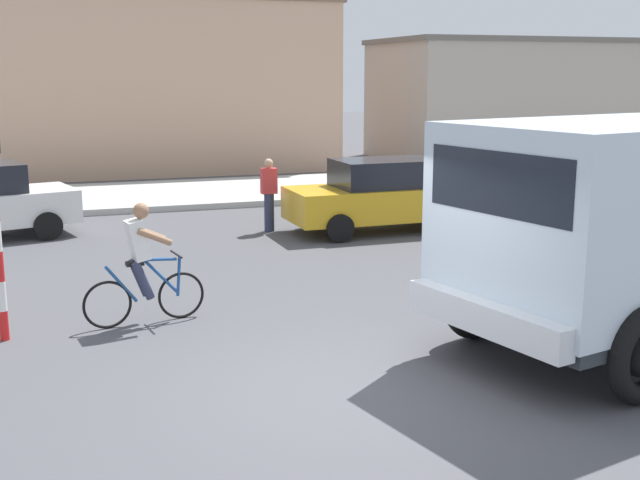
# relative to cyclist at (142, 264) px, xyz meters

# --- Properties ---
(ground_plane) EXTENTS (120.00, 120.00, 0.00)m
(ground_plane) POSITION_rel_cyclist_xyz_m (1.83, -3.29, -0.86)
(ground_plane) COLOR #4C4C51
(sidewalk_far) EXTENTS (80.00, 5.00, 0.16)m
(sidewalk_far) POSITION_rel_cyclist_xyz_m (1.83, 11.70, -0.78)
(sidewalk_far) COLOR #ADADA8
(sidewalk_far) RESTS_ON ground
(cyclist) EXTENTS (1.72, 0.54, 1.72)m
(cyclist) POSITION_rel_cyclist_xyz_m (0.00, 0.00, 0.00)
(cyclist) COLOR black
(cyclist) RESTS_ON ground
(car_white_mid) EXTENTS (4.03, 1.93, 1.60)m
(car_white_mid) POSITION_rel_cyclist_xyz_m (5.77, 5.17, -0.05)
(car_white_mid) COLOR gold
(car_white_mid) RESTS_ON ground
(pedestrian_near_kerb) EXTENTS (0.34, 0.22, 1.62)m
(pedestrian_near_kerb) POSITION_rel_cyclist_xyz_m (3.43, 5.94, -0.02)
(pedestrian_near_kerb) COLOR #2D334C
(pedestrian_near_kerb) RESTS_ON ground
(building_mid_block) EXTENTS (11.64, 6.20, 6.04)m
(building_mid_block) POSITION_rel_cyclist_xyz_m (3.15, 18.94, 2.16)
(building_mid_block) COLOR tan
(building_mid_block) RESTS_ON ground
(building_corner_right) EXTENTS (11.48, 6.14, 4.79)m
(building_corner_right) POSITION_rel_cyclist_xyz_m (17.43, 18.24, 1.53)
(building_corner_right) COLOR #9E9389
(building_corner_right) RESTS_ON ground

